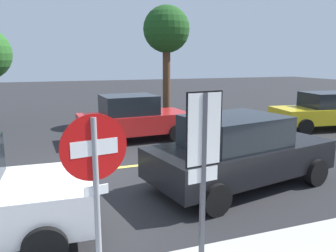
# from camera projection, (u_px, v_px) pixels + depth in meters

# --- Properties ---
(ground_plane) EXTENTS (80.00, 80.00, 0.00)m
(ground_plane) POSITION_uv_depth(u_px,v_px,m) (92.00, 171.00, 8.85)
(ground_plane) COLOR #262628
(lane_marking_centre) EXTENTS (28.00, 0.16, 0.01)m
(lane_marking_centre) POSITION_uv_depth(u_px,v_px,m) (195.00, 159.00, 9.83)
(lane_marking_centre) COLOR #E0D14C
(stop_sign) EXTENTS (0.75, 0.15, 2.34)m
(stop_sign) POSITION_uv_depth(u_px,v_px,m) (96.00, 179.00, 3.72)
(stop_sign) COLOR gray
(stop_sign) RESTS_ON ground_plane
(speed_limit_sign) EXTENTS (0.54, 0.09, 2.52)m
(speed_limit_sign) POSITION_uv_depth(u_px,v_px,m) (204.00, 149.00, 4.32)
(speed_limit_sign) COLOR #4C4C51
(speed_limit_sign) RESTS_ON ground_plane
(car_black_mid_road) EXTENTS (4.68, 2.79, 1.67)m
(car_black_mid_road) POSITION_uv_depth(u_px,v_px,m) (239.00, 151.00, 7.67)
(car_black_mid_road) COLOR black
(car_black_mid_road) RESTS_ON ground_plane
(car_yellow_behind_van) EXTENTS (4.38, 2.35, 1.56)m
(car_yellow_behind_van) POSITION_uv_depth(u_px,v_px,m) (325.00, 111.00, 14.05)
(car_yellow_behind_van) COLOR gold
(car_yellow_behind_van) RESTS_ON ground_plane
(car_red_crossing) EXTENTS (4.03, 2.22, 1.66)m
(car_red_crossing) POSITION_uv_depth(u_px,v_px,m) (133.00, 118.00, 12.09)
(car_red_crossing) COLOR red
(car_red_crossing) RESTS_ON ground_plane
(tree_left_verge) EXTENTS (2.05, 2.05, 5.26)m
(tree_left_verge) POSITION_uv_depth(u_px,v_px,m) (166.00, 32.00, 14.57)
(tree_left_verge) COLOR #513823
(tree_left_verge) RESTS_ON ground_plane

